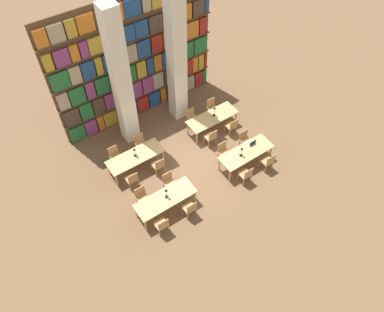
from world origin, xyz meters
name	(u,v)px	position (x,y,z in m)	size (l,w,h in m)	color
ground_plane	(190,165)	(0.00, 0.00, 0.00)	(40.00, 40.00, 0.00)	brown
bookshelf_bank	(136,62)	(-0.01, 3.82, 2.63)	(7.06, 0.35, 5.50)	brown
pillar_left	(121,81)	(-1.21, 2.71, 3.00)	(0.61, 0.61, 6.00)	silver
pillar_center	(176,58)	(1.21, 2.71, 3.00)	(0.61, 0.61, 6.00)	silver
reading_table_0	(165,199)	(-1.89, -1.20, 0.66)	(2.23, 0.82, 0.73)	tan
chair_0	(162,225)	(-2.48, -1.90, 0.47)	(0.42, 0.40, 0.87)	tan
chair_1	(142,197)	(-2.48, -0.50, 0.47)	(0.42, 0.40, 0.87)	tan
chair_2	(190,208)	(-1.31, -1.90, 0.47)	(0.42, 0.40, 0.87)	tan
chair_3	(169,182)	(-1.31, -0.50, 0.47)	(0.42, 0.40, 0.87)	tan
desk_lamp_0	(166,192)	(-1.82, -1.18, 1.04)	(0.14, 0.14, 0.46)	black
reading_table_1	(246,153)	(1.82, -1.18, 0.66)	(2.23, 0.82, 0.73)	tan
chair_4	(246,174)	(1.26, -1.88, 0.47)	(0.42, 0.40, 0.87)	tan
chair_5	(223,151)	(1.26, -0.49, 0.47)	(0.42, 0.40, 0.87)	tan
chair_6	(268,161)	(2.37, -1.88, 0.47)	(0.42, 0.40, 0.87)	tan
chair_7	(245,139)	(2.37, -0.49, 0.47)	(0.42, 0.40, 0.87)	tan
desk_lamp_1	(242,151)	(1.53, -1.21, 1.03)	(0.14, 0.14, 0.45)	black
laptop	(251,143)	(2.25, -0.97, 0.77)	(0.32, 0.22, 0.21)	silver
reading_table_2	(135,157)	(-1.83, 1.07, 0.66)	(2.23, 0.82, 0.73)	tan
chair_8	(132,179)	(-2.39, 0.37, 0.47)	(0.42, 0.40, 0.87)	tan
chair_9	(115,155)	(-2.39, 1.77, 0.47)	(0.42, 0.40, 0.87)	tan
chair_10	(158,165)	(-1.23, 0.37, 0.47)	(0.42, 0.40, 0.87)	tan
chair_11	(141,143)	(-1.23, 1.77, 0.47)	(0.42, 0.40, 0.87)	tan
desk_lamp_2	(134,151)	(-1.82, 1.09, 1.01)	(0.14, 0.14, 0.41)	black
reading_table_3	(212,118)	(1.87, 1.10, 0.66)	(2.23, 0.82, 0.73)	tan
chair_12	(211,137)	(1.30, 0.40, 0.47)	(0.42, 0.40, 0.87)	tan
chair_13	(192,117)	(1.30, 1.80, 0.47)	(0.42, 0.40, 0.87)	tan
chair_14	(232,126)	(2.39, 0.40, 0.47)	(0.42, 0.40, 0.87)	tan
chair_15	(212,107)	(2.39, 1.80, 0.47)	(0.42, 0.40, 0.87)	tan
desk_lamp_3	(214,110)	(1.99, 1.13, 1.04)	(0.14, 0.14, 0.45)	black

